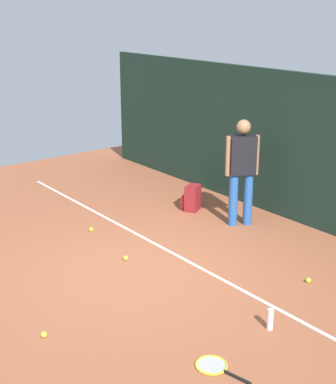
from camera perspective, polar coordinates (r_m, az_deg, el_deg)
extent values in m
plane|color=#9E5638|center=(7.65, -2.39, -7.71)|extent=(12.00, 12.00, 0.00)
cube|color=#192D23|center=(9.20, 12.93, 4.24)|extent=(10.00, 0.10, 2.38)
cube|color=white|center=(7.98, 1.20, -6.53)|extent=(9.00, 0.05, 0.00)
cylinder|color=#2659A5|center=(9.01, 6.56, -0.77)|extent=(0.14, 0.14, 0.85)
cylinder|color=#2659A5|center=(9.08, 8.02, -0.69)|extent=(0.14, 0.14, 0.85)
cube|color=black|center=(8.84, 7.48, 3.72)|extent=(0.39, 0.46, 0.60)
sphere|color=#9E704C|center=(8.74, 7.60, 6.51)|extent=(0.22, 0.22, 0.22)
cylinder|color=#9E704C|center=(8.78, 6.10, 3.61)|extent=(0.09, 0.09, 0.62)
cylinder|color=#9E704C|center=(8.90, 8.84, 3.70)|extent=(0.09, 0.09, 0.62)
cylinder|color=black|center=(5.67, 6.96, -17.99)|extent=(0.30, 0.09, 0.03)
torus|color=gold|center=(5.80, 4.37, -16.93)|extent=(0.39, 0.39, 0.02)
cylinder|color=#B2B2B2|center=(5.80, 4.37, -16.93)|extent=(0.33, 0.33, 0.00)
cube|color=maroon|center=(9.68, 2.50, -0.59)|extent=(0.32, 0.36, 0.44)
cube|color=maroon|center=(9.75, 1.73, -0.93)|extent=(0.17, 0.23, 0.20)
sphere|color=#CCE033|center=(7.89, -4.28, -6.63)|extent=(0.07, 0.07, 0.07)
sphere|color=#CCE033|center=(8.91, -7.71, -3.75)|extent=(0.07, 0.07, 0.07)
sphere|color=#CCE033|center=(6.33, -12.37, -13.80)|extent=(0.07, 0.07, 0.07)
sphere|color=#CCE033|center=(7.49, 13.91, -8.60)|extent=(0.07, 0.07, 0.07)
cylinder|color=white|center=(6.38, 10.22, -12.46)|extent=(0.07, 0.07, 0.24)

